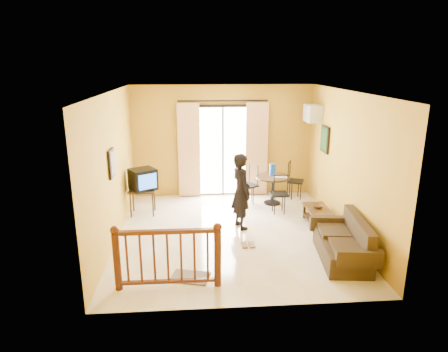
{
  "coord_description": "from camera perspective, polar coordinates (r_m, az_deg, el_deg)",
  "views": [
    {
      "loc": [
        -0.72,
        -7.35,
        3.32
      ],
      "look_at": [
        -0.14,
        0.2,
        1.15
      ],
      "focal_mm": 32.0,
      "sensor_mm": 36.0,
      "label": 1
    }
  ],
  "objects": [
    {
      "name": "stair_balustrade",
      "position": [
        6.12,
        -8.07,
        -10.94
      ],
      "size": [
        1.63,
        0.13,
        1.04
      ],
      "color": "#471E0F",
      "rests_on": "ground"
    },
    {
      "name": "dining_table",
      "position": [
        9.66,
        6.98,
        -0.86
      ],
      "size": [
        0.83,
        0.83,
        0.69
      ],
      "color": "black",
      "rests_on": "ground"
    },
    {
      "name": "bowl",
      "position": [
        8.65,
        13.23,
        -4.21
      ],
      "size": [
        0.25,
        0.25,
        0.07
      ],
      "primitive_type": "imported",
      "rotation": [
        0.0,
        0.0,
        0.23
      ],
      "color": "brown",
      "rests_on": "coffee_table"
    },
    {
      "name": "picture_left",
      "position": [
        7.52,
        -15.73,
        1.75
      ],
      "size": [
        0.05,
        0.42,
        0.52
      ],
      "color": "black",
      "rests_on": "room_shell"
    },
    {
      "name": "dining_chairs",
      "position": [
        9.76,
        7.11,
        -4.04
      ],
      "size": [
        1.77,
        1.43,
        0.95
      ],
      "color": "black",
      "rests_on": "ground"
    },
    {
      "name": "sandals",
      "position": [
        7.61,
        3.45,
        -9.79
      ],
      "size": [
        0.25,
        0.25,
        0.03
      ],
      "color": "brown",
      "rests_on": "ground"
    },
    {
      "name": "water_jug",
      "position": [
        9.65,
        6.96,
        0.91
      ],
      "size": [
        0.15,
        0.15,
        0.29
      ],
      "primitive_type": "cylinder",
      "color": "#1443BC",
      "rests_on": "dining_table"
    },
    {
      "name": "balcony_door",
      "position": [
        10.04,
        -0.16,
        3.7
      ],
      "size": [
        2.25,
        0.14,
        2.46
      ],
      "color": "black",
      "rests_on": "ground"
    },
    {
      "name": "ground",
      "position": [
        8.1,
        1.13,
        -8.23
      ],
      "size": [
        5.0,
        5.0,
        0.0
      ],
      "primitive_type": "plane",
      "color": "beige",
      "rests_on": "ground"
    },
    {
      "name": "doormat",
      "position": [
        6.6,
        -4.85,
        -14.18
      ],
      "size": [
        0.68,
        0.54,
        0.02
      ],
      "primitive_type": "cube",
      "rotation": [
        0.0,
        0.0,
        -0.26
      ],
      "color": "#62574F",
      "rests_on": "ground"
    },
    {
      "name": "air_conditioner",
      "position": [
        9.79,
        12.51,
        8.73
      ],
      "size": [
        0.31,
        0.6,
        0.4
      ],
      "color": "silver",
      "rests_on": "room_shell"
    },
    {
      "name": "television",
      "position": [
        9.02,
        -11.5,
        -0.45
      ],
      "size": [
        0.69,
        0.67,
        0.47
      ],
      "rotation": [
        0.0,
        0.0,
        0.56
      ],
      "color": "black",
      "rests_on": "tv_table"
    },
    {
      "name": "tv_table",
      "position": [
        9.12,
        -11.59,
        -2.33
      ],
      "size": [
        0.58,
        0.49,
        0.58
      ],
      "color": "black",
      "rests_on": "ground"
    },
    {
      "name": "room_shell",
      "position": [
        7.56,
        1.2,
        3.63
      ],
      "size": [
        5.0,
        5.0,
        5.0
      ],
      "color": "white",
      "rests_on": "ground"
    },
    {
      "name": "sofa",
      "position": [
        7.31,
        16.88,
        -9.34
      ],
      "size": [
        0.88,
        1.64,
        0.75
      ],
      "rotation": [
        0.0,
        0.0,
        -0.11
      ],
      "color": "#312413",
      "rests_on": "ground"
    },
    {
      "name": "standing_person",
      "position": [
        8.13,
        2.45,
        -2.18
      ],
      "size": [
        0.55,
        0.67,
        1.58
      ],
      "primitive_type": "imported",
      "rotation": [
        0.0,
        0.0,
        1.91
      ],
      "color": "black",
      "rests_on": "ground"
    },
    {
      "name": "botanical_print",
      "position": [
        9.29,
        14.19,
        5.13
      ],
      "size": [
        0.05,
        0.5,
        0.6
      ],
      "color": "black",
      "rests_on": "room_shell"
    },
    {
      "name": "coffee_table",
      "position": [
        8.68,
        13.22,
        -5.24
      ],
      "size": [
        0.46,
        0.82,
        0.37
      ],
      "color": "black",
      "rests_on": "ground"
    },
    {
      "name": "serving_tray",
      "position": [
        9.56,
        8.16,
        -0.11
      ],
      "size": [
        0.31,
        0.22,
        0.02
      ],
      "primitive_type": "cube",
      "rotation": [
        0.0,
        0.0,
        -0.16
      ],
      "color": "beige",
      "rests_on": "dining_table"
    }
  ]
}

